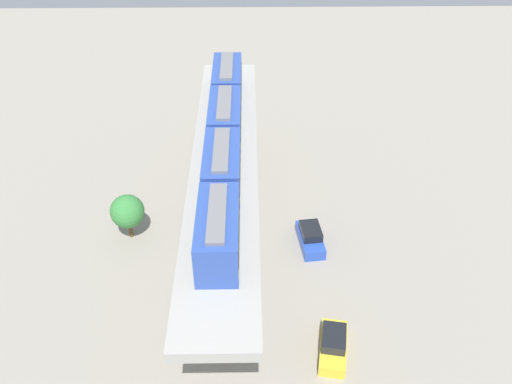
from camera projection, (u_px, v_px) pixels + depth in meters
The scene contains 6 objects.
ground_plane at pixel (227, 240), 47.77m from camera, with size 120.00×120.00×0.00m, color gray.
viaduct at pixel (225, 180), 43.88m from camera, with size 5.20×35.80×8.27m.
train at pixel (224, 142), 42.07m from camera, with size 2.64×27.45×3.24m.
parked_car_yellow at pixel (333, 345), 38.04m from camera, with size 2.48×4.44×1.76m.
parked_car_blue at pixel (310, 238), 46.88m from camera, with size 2.29×4.39×1.76m.
tree_near_viaduct at pixel (127, 212), 46.45m from camera, with size 2.92×2.92×4.27m.
Camera 1 is at (1.98, -35.45, 32.33)m, focal length 38.40 mm.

